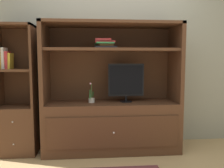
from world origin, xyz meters
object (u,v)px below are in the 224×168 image
object	(u,v)px
magazine_stack	(105,44)
media_console	(112,112)
upright_book_row	(6,59)
tv_monitor	(126,81)
bookshelf_tall	(18,112)
potted_plant	(91,99)

from	to	relation	value
magazine_stack	media_console	bearing A→B (deg)	2.36
media_console	upright_book_row	bearing A→B (deg)	-179.68
media_console	tv_monitor	size ratio (longest dim) A/B	3.47
bookshelf_tall	upright_book_row	distance (m)	0.70
tv_monitor	upright_book_row	xyz separation A→B (m)	(-1.55, 0.00, 0.29)
potted_plant	upright_book_row	xyz separation A→B (m)	(-1.09, 0.02, 0.53)
potted_plant	magazine_stack	bearing A→B (deg)	8.89
media_console	magazine_stack	world-z (taller)	media_console
tv_monitor	magazine_stack	bearing A→B (deg)	178.95
potted_plant	magazine_stack	distance (m)	0.75
upright_book_row	media_console	bearing A→B (deg)	0.32
magazine_stack	upright_book_row	distance (m)	1.28
potted_plant	magazine_stack	world-z (taller)	magazine_stack
media_console	upright_book_row	xyz separation A→B (m)	(-1.36, -0.01, 0.71)
media_console	potted_plant	xyz separation A→B (m)	(-0.27, -0.03, 0.18)
media_console	potted_plant	bearing A→B (deg)	-173.34
magazine_stack	tv_monitor	bearing A→B (deg)	-1.05
tv_monitor	bookshelf_tall	world-z (taller)	bookshelf_tall
media_console	magazine_stack	distance (m)	0.92
magazine_stack	bookshelf_tall	world-z (taller)	bookshelf_tall
media_console	tv_monitor	bearing A→B (deg)	-2.69
bookshelf_tall	upright_book_row	xyz separation A→B (m)	(-0.12, -0.01, 0.69)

